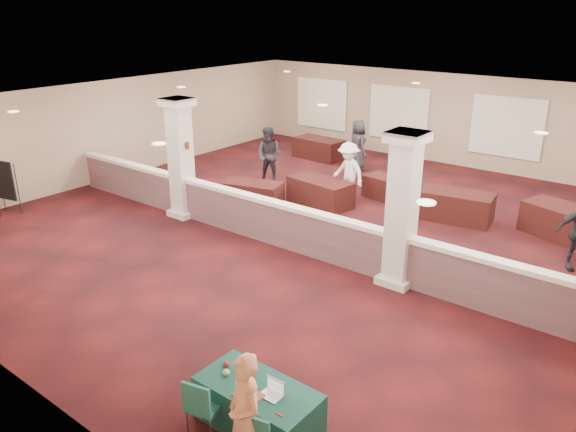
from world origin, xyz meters
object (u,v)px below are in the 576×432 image
Objects in this scene: woman at (245,417)px; conf_chair_side at (202,403)px; far_table_back_center at (391,189)px; far_table_front_center at (320,192)px; far_table_back_right at (565,223)px; far_table_front_right at (455,206)px; far_table_front_left at (253,194)px; far_table_back_left at (319,148)px; attendee_d at (357,145)px; attendee_b at (348,172)px; attendee_a at (270,155)px; easel_board at (2,180)px; near_table at (258,406)px.

conf_chair_side is at bearing -165.72° from woman.
woman is at bearing -70.96° from far_table_back_center.
far_table_front_center is 6.39m from far_table_back_right.
far_table_front_right is at bearing 79.52° from conf_chair_side.
far_table_back_left is at bearing 105.33° from far_table_front_left.
attendee_d reaches higher than far_table_front_right.
far_table_front_left is (-5.59, 7.38, -0.18)m from conf_chair_side.
attendee_b is (-3.65, 9.40, 0.35)m from conf_chair_side.
far_table_back_center is 1.41m from attendee_b.
conf_chair_side is at bearing -72.26° from attendee_a.
far_table_back_right is 1.12× the size of attendee_b.
far_table_front_right is at bearing -12.58° from attendee_a.
attendee_a reaches higher than far_table_front_left.
conf_chair_side is 0.96m from woman.
easel_board is 10.75m from far_table_back_left.
far_table_back_center is at bearing 45.06° from far_table_front_left.
conf_chair_side is 0.55× the size of far_table_back_center.
far_table_front_right is (-0.52, 9.82, -0.13)m from conf_chair_side.
far_table_back_left is (-6.56, 2.99, -0.01)m from far_table_front_right.
attendee_a is at bearing -165.92° from far_table_back_center.
attendee_b is at bearing -44.86° from far_table_back_left.
near_table is at bearing -48.25° from far_table_front_left.
near_table is 1.94× the size of conf_chair_side.
far_table_front_right is at bearing 96.70° from near_table.
attendee_a is (-2.50, 0.73, 0.53)m from far_table_front_center.
far_table_back_center is 0.82× the size of far_table_back_right.
near_table is 11.11m from easel_board.
attendee_b is (6.77, 6.79, -0.11)m from easel_board.
attendee_b is 0.99× the size of attendee_d.
conf_chair_side is 13.36m from attendee_d.
far_table_back_center is (4.38, -2.53, -0.05)m from far_table_back_left.
far_table_front_left is at bearing -80.73° from attendee_a.
easel_board reaches higher than conf_chair_side.
attendee_d is (-1.07, 3.75, 0.50)m from far_table_front_center.
conf_chair_side is at bearing -55.39° from attendee_b.
far_table_front_center is (-4.54, 8.00, 0.05)m from near_table.
conf_chair_side is 0.48× the size of attendee_a.
easel_board reaches higher than near_table.
far_table_back_left is 0.95× the size of far_table_back_right.
attendee_a is (-7.45, 9.43, 0.07)m from woman.
attendee_b is (3.43, -3.41, 0.49)m from far_table_back_left.
far_table_back_right is at bearing 15.45° from far_table_front_center.
far_table_front_center is (6.36, 5.97, -0.60)m from easel_board.
near_table is 1.07× the size of far_table_back_center.
conf_chair_side reaches higher than far_table_back_right.
far_table_back_right is 7.53m from attendee_d.
far_table_back_left is at bearing 81.01° from attendee_a.
attendee_d is at bearing 47.15° from attendee_a.
attendee_d is (-5.61, 11.75, 0.55)m from near_table.
attendee_b is at bearing -15.66° from attendee_a.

